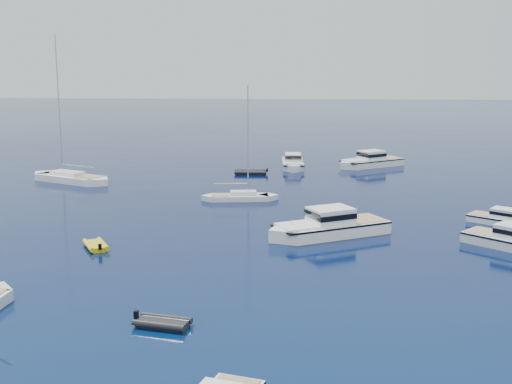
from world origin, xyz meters
The scene contains 10 objects.
ground centered at (0.00, 0.00, 0.00)m, with size 400.00×400.00×0.00m, color #082750.
motor_cruiser_centre centered at (3.22, 17.88, 0.00)m, with size 3.46×11.31×2.97m, color white, non-canonical shape.
motor_cruiser_far_r centered at (18.91, 22.39, 0.00)m, with size 2.14×6.98×1.83m, color white, non-canonical shape.
motor_cruiser_distant centered at (10.57, 53.72, 0.00)m, with size 3.19×10.41×2.73m, color white, non-canonical shape.
motor_cruiser_horizon centered at (0.28, 52.40, 0.00)m, with size 2.76×9.02×2.37m, color white, non-canonical shape.
sailboat_centre centered at (-5.08, 31.38, 0.00)m, with size 2.14×8.24×12.11m, color silver, non-canonical shape.
sailboat_far_l centered at (-25.79, 40.58, 0.00)m, with size 3.13×12.02×17.67m, color white, non-canonical shape.
tender_yellow centered at (-14.72, 13.14, 0.00)m, with size 1.76×3.12×0.95m, color yellow, non-canonical shape.
tender_grey_near centered at (-6.67, -1.72, 0.00)m, with size 1.77×3.13×0.95m, color black, non-canonical shape.
tender_grey_far centered at (-5.01, 47.07, 0.00)m, with size 2.23×4.16×0.95m, color black, non-canonical shape.
Camera 1 is at (0.35, -35.82, 14.41)m, focal length 47.25 mm.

